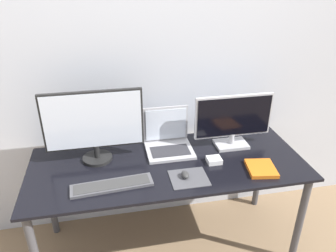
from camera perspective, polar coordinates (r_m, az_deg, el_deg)
The scene contains 10 objects.
wall_back at distance 2.20m, azimuth -2.14°, elevation 11.61°, with size 7.00×0.05×2.50m.
desk at distance 2.11m, azimuth 0.01°, elevation -8.39°, with size 1.71×0.69×0.70m.
monitor_left at distance 2.02m, azimuth -12.81°, elevation 0.27°, with size 0.60×0.19×0.46m.
monitor_right at distance 2.19m, azimuth 11.30°, elevation 1.02°, with size 0.52×0.15×0.36m.
laptop at distance 2.18m, azimuth 0.00°, elevation -2.36°, with size 0.30×0.26×0.27m.
keyboard at distance 1.88m, azimuth -9.72°, elevation -10.14°, with size 0.46×0.15×0.02m.
mousepad at distance 1.92m, azimuth 3.66°, elevation -9.03°, with size 0.22×0.19×0.00m.
mouse at distance 1.92m, azimuth 2.99°, elevation -8.46°, with size 0.04×0.07×0.03m.
book at distance 2.06m, azimuth 15.92°, elevation -7.12°, with size 0.19×0.21×0.02m.
power_brick at distance 2.07m, azimuth 8.03°, elevation -5.91°, with size 0.09×0.08×0.03m.
Camera 1 is at (-0.34, -1.34, 1.83)m, focal length 35.00 mm.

